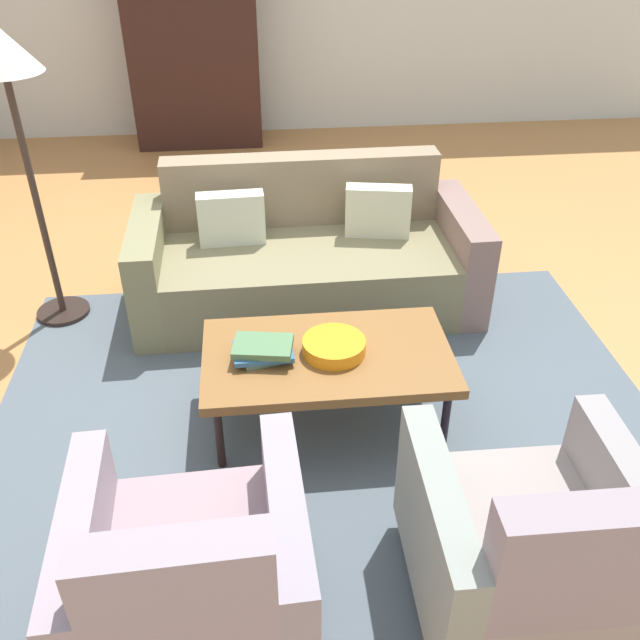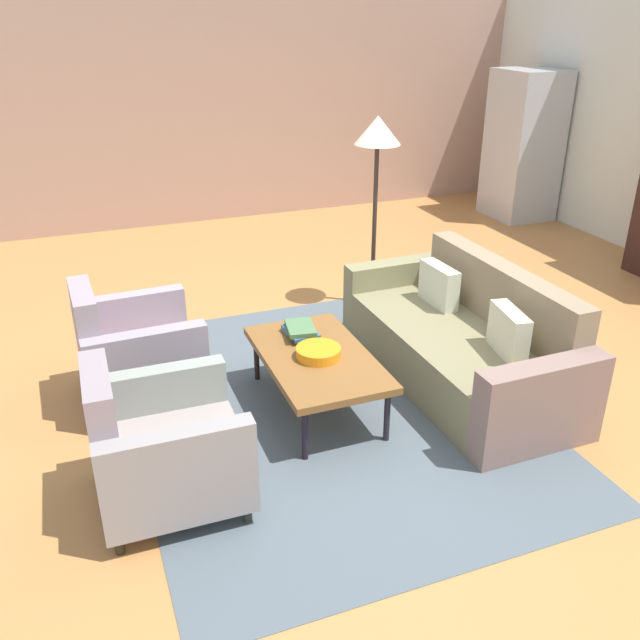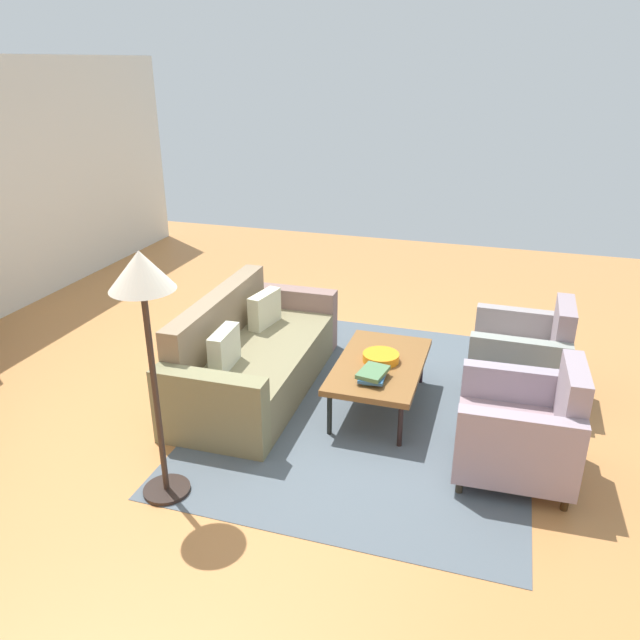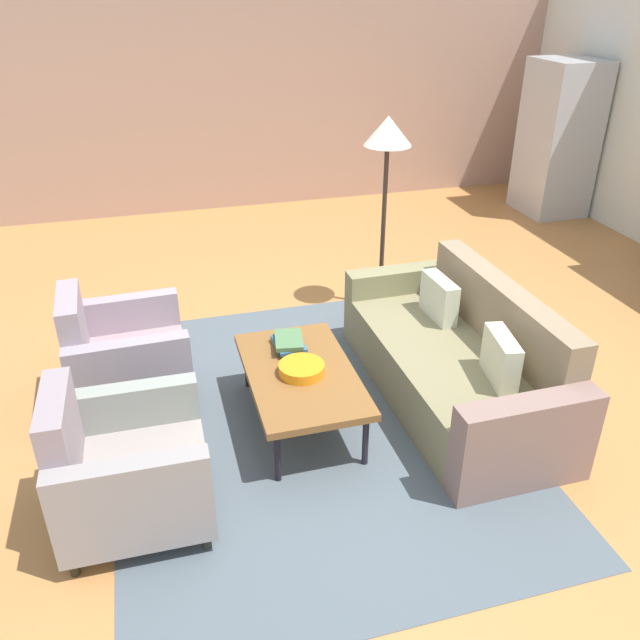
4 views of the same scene
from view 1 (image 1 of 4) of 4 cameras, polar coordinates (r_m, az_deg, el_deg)
The scene contains 10 objects.
ground_plane at distance 4.23m, azimuth -3.50°, elevation -0.77°, with size 11.03×11.03×0.00m, color #BB7B42.
area_rug at distance 3.63m, azimuth 0.49°, elevation -7.49°, with size 3.40×2.60×0.01m, color #515C65.
couch at distance 4.39m, azimuth -1.14°, elevation 5.12°, with size 2.11×0.93×0.86m.
coffee_table at distance 3.35m, azimuth 0.61°, elevation -3.20°, with size 1.20×0.70×0.42m.
armchair_left at distance 2.55m, azimuth -10.57°, elevation -20.58°, with size 0.83×0.83×0.88m.
armchair_right at distance 2.70m, azimuth 17.05°, elevation -17.91°, with size 0.81×0.81×0.88m.
fruit_bowl at distance 3.31m, azimuth 1.16°, elevation -2.19°, with size 0.30×0.30×0.07m, color orange.
book_stack at distance 3.28m, azimuth -4.71°, elevation -2.47°, with size 0.30×0.23×0.08m.
cabinet at distance 7.10m, azimuth -10.35°, elevation 21.13°, with size 1.20×0.51×1.80m.
floor_lamp at distance 4.11m, azimuth -24.38°, elevation 17.59°, with size 0.40×0.40×1.72m.
Camera 1 is at (-0.10, -3.49, 2.40)m, focal length 38.89 mm.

